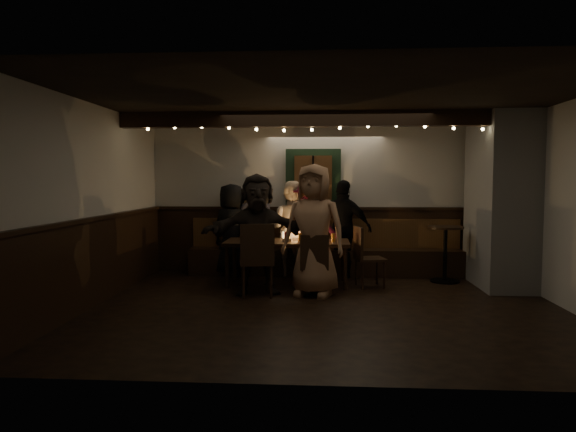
# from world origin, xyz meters

# --- Properties ---
(room) EXTENTS (6.02, 5.01, 2.62)m
(room) POSITION_xyz_m (1.07, 1.42, 1.07)
(room) COLOR black
(room) RESTS_ON ground
(dining_table) EXTENTS (1.90, 0.82, 0.82)m
(dining_table) POSITION_xyz_m (-0.58, 1.40, 0.62)
(dining_table) COLOR black
(dining_table) RESTS_ON ground
(chair_near_left) EXTENTS (0.54, 0.54, 1.03)m
(chair_near_left) POSITION_xyz_m (-0.94, 0.49, 0.58)
(chair_near_left) COLOR black
(chair_near_left) RESTS_ON ground
(chair_near_right) EXTENTS (0.41, 0.41, 0.87)m
(chair_near_right) POSITION_xyz_m (-0.15, 0.61, 0.49)
(chair_near_right) COLOR black
(chair_near_right) RESTS_ON ground
(chair_end) EXTENTS (0.49, 0.49, 0.92)m
(chair_end) POSITION_xyz_m (0.60, 1.28, 0.52)
(chair_end) COLOR black
(chair_end) RESTS_ON ground
(high_top) EXTENTS (0.56, 0.56, 0.89)m
(high_top) POSITION_xyz_m (1.91, 1.76, 0.56)
(high_top) COLOR black
(high_top) RESTS_ON ground
(person_a) EXTENTS (0.89, 0.76, 1.55)m
(person_a) POSITION_xyz_m (-1.57, 2.09, 0.78)
(person_a) COLOR black
(person_a) RESTS_ON ground
(person_b) EXTENTS (0.65, 0.48, 1.66)m
(person_b) POSITION_xyz_m (-1.14, 2.09, 0.83)
(person_b) COLOR #26242E
(person_b) RESTS_ON ground
(person_c) EXTENTS (0.95, 0.86, 1.60)m
(person_c) POSITION_xyz_m (-0.56, 2.15, 0.80)
(person_c) COLOR beige
(person_c) RESTS_ON ground
(person_d) EXTENTS (1.18, 0.85, 1.65)m
(person_d) POSITION_xyz_m (-0.25, 2.05, 0.82)
(person_d) COLOR #3E0A18
(person_d) RESTS_ON ground
(person_e) EXTENTS (1.03, 0.72, 1.62)m
(person_e) POSITION_xyz_m (0.32, 2.10, 0.81)
(person_e) COLOR black
(person_e) RESTS_ON ground
(person_f) EXTENTS (1.66, 0.85, 1.71)m
(person_f) POSITION_xyz_m (-0.96, 0.74, 0.85)
(person_f) COLOR black
(person_f) RESTS_ON ground
(person_g) EXTENTS (1.03, 0.82, 1.84)m
(person_g) POSITION_xyz_m (-0.16, 0.69, 0.92)
(person_g) COLOR #A87857
(person_g) RESTS_ON ground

